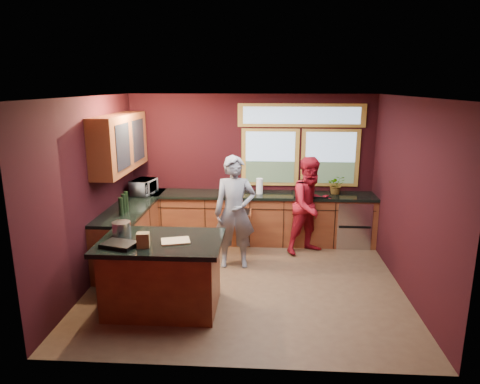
# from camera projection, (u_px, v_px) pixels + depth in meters

# --- Properties ---
(floor) EXTENTS (4.50, 4.50, 0.00)m
(floor) POSITION_uv_depth(u_px,v_px,m) (246.00, 282.00, 6.37)
(floor) COLOR brown
(floor) RESTS_ON ground
(room_shell) EXTENTS (4.52, 4.02, 2.71)m
(room_shell) POSITION_uv_depth(u_px,v_px,m) (207.00, 159.00, 6.29)
(room_shell) COLOR black
(room_shell) RESTS_ON ground
(back_counter) EXTENTS (4.50, 0.64, 0.93)m
(back_counter) POSITION_uv_depth(u_px,v_px,m) (261.00, 218.00, 7.89)
(back_counter) COLOR #552214
(back_counter) RESTS_ON floor
(left_counter) EXTENTS (0.64, 2.30, 0.93)m
(left_counter) POSITION_uv_depth(u_px,v_px,m) (133.00, 231.00, 7.20)
(left_counter) COLOR #552214
(left_counter) RESTS_ON floor
(island) EXTENTS (1.55, 1.05, 0.95)m
(island) POSITION_uv_depth(u_px,v_px,m) (162.00, 274.00, 5.52)
(island) COLOR #552214
(island) RESTS_ON floor
(person_grey) EXTENTS (0.69, 0.49, 1.80)m
(person_grey) POSITION_uv_depth(u_px,v_px,m) (235.00, 212.00, 6.74)
(person_grey) COLOR slate
(person_grey) RESTS_ON floor
(person_red) EXTENTS (1.03, 0.97, 1.69)m
(person_red) POSITION_uv_depth(u_px,v_px,m) (311.00, 206.00, 7.32)
(person_red) COLOR maroon
(person_red) RESTS_ON floor
(microwave) EXTENTS (0.43, 0.55, 0.27)m
(microwave) POSITION_uv_depth(u_px,v_px,m) (144.00, 187.00, 7.70)
(microwave) COLOR #999999
(microwave) RESTS_ON left_counter
(potted_plant) EXTENTS (0.31, 0.27, 0.34)m
(potted_plant) POSITION_uv_depth(u_px,v_px,m) (336.00, 185.00, 7.71)
(potted_plant) COLOR #999999
(potted_plant) RESTS_ON back_counter
(paper_towel) EXTENTS (0.12, 0.12, 0.28)m
(paper_towel) POSITION_uv_depth(u_px,v_px,m) (259.00, 186.00, 7.75)
(paper_towel) COLOR white
(paper_towel) RESTS_ON back_counter
(cutting_board) EXTENTS (0.41, 0.34, 0.02)m
(cutting_board) POSITION_uv_depth(u_px,v_px,m) (176.00, 241.00, 5.35)
(cutting_board) COLOR tan
(cutting_board) RESTS_ON island
(stock_pot) EXTENTS (0.24, 0.24, 0.18)m
(stock_pot) POSITION_uv_depth(u_px,v_px,m) (122.00, 229.00, 5.57)
(stock_pot) COLOR #B9B9BE
(stock_pot) RESTS_ON island
(paper_bag) EXTENTS (0.17, 0.14, 0.18)m
(paper_bag) POSITION_uv_depth(u_px,v_px,m) (143.00, 240.00, 5.16)
(paper_bag) COLOR brown
(paper_bag) RESTS_ON island
(black_tray) EXTENTS (0.46, 0.37, 0.05)m
(black_tray) POSITION_uv_depth(u_px,v_px,m) (119.00, 245.00, 5.19)
(black_tray) COLOR black
(black_tray) RESTS_ON island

